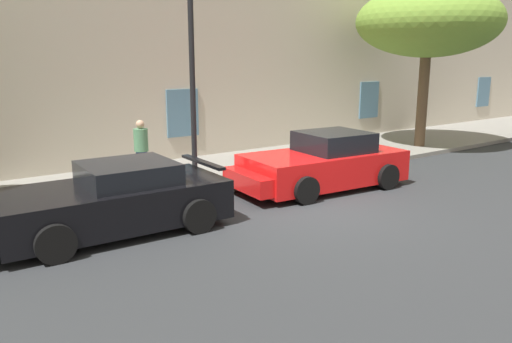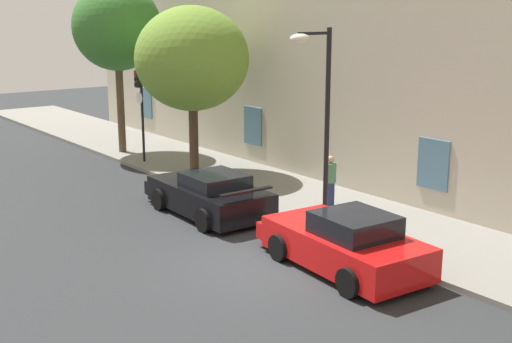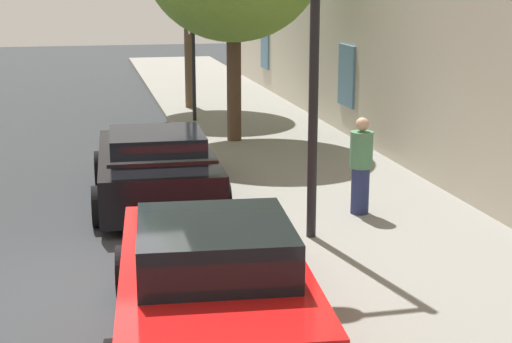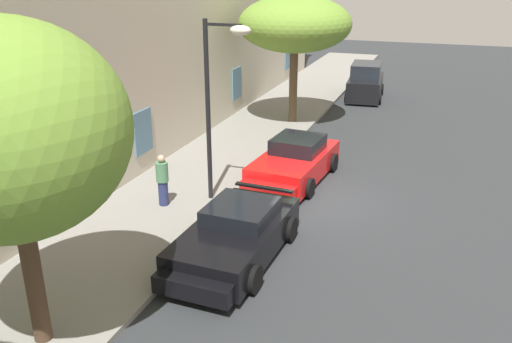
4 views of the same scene
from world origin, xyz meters
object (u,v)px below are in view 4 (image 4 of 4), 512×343
tree_midblock (295,24)px  pedestrian_admiring (163,180)px  sportscar_yellow_flank (293,164)px  sportscar_red_lead (233,239)px  street_lamp (221,79)px  tree_far_end (8,131)px  hatchback_parked (365,83)px

tree_midblock → pedestrian_admiring: bearing=174.3°
sportscar_yellow_flank → tree_midblock: size_ratio=0.83×
sportscar_red_lead → street_lamp: street_lamp is taller
street_lamp → tree_far_end: bearing=174.6°
tree_midblock → pedestrian_admiring: tree_midblock is taller
street_lamp → pedestrian_admiring: 3.48m
tree_midblock → street_lamp: bearing=-176.9°
hatchback_parked → sportscar_red_lead: bearing=179.1°
sportscar_red_lead → tree_midblock: 13.31m
tree_far_end → street_lamp: size_ratio=1.12×
sportscar_yellow_flank → pedestrian_admiring: (-3.53, 3.04, 0.33)m
pedestrian_admiring → street_lamp: bearing=-58.0°
pedestrian_admiring → sportscar_yellow_flank: bearing=-40.7°
tree_far_end → hatchback_parked: bearing=-6.3°
sportscar_yellow_flank → pedestrian_admiring: pedestrian_admiring is taller
street_lamp → pedestrian_admiring: size_ratio=3.40×
sportscar_red_lead → sportscar_yellow_flank: sportscar_yellow_flank is taller
sportscar_yellow_flank → street_lamp: 4.43m
sportscar_red_lead → tree_far_end: tree_far_end is taller
sportscar_red_lead → pedestrian_admiring: pedestrian_admiring is taller
sportscar_red_lead → tree_far_end: bearing=151.8°
sportscar_red_lead → tree_far_end: size_ratio=0.77×
hatchback_parked → tree_far_end: tree_far_end is taller
sportscar_yellow_flank → tree_midblock: tree_midblock is taller
street_lamp → pedestrian_admiring: bearing=122.0°
hatchback_parked → tree_far_end: 23.51m
sportscar_red_lead → street_lamp: (3.07, 1.58, 3.31)m
sportscar_yellow_flank → hatchback_parked: bearing=-1.6°
sportscar_red_lead → hatchback_parked: size_ratio=1.15×
tree_far_end → pedestrian_admiring: 7.24m
sportscar_red_lead → pedestrian_admiring: size_ratio=2.94×
sportscar_red_lead → hatchback_parked: hatchback_parked is taller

